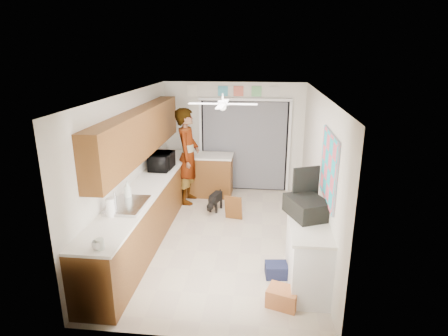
{
  "coord_description": "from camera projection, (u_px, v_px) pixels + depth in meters",
  "views": [
    {
      "loc": [
        0.69,
        -5.96,
        3.15
      ],
      "look_at": [
        0.0,
        0.4,
        1.15
      ],
      "focal_mm": 30.0,
      "sensor_mm": 36.0,
      "label": 1
    }
  ],
  "objects": [
    {
      "name": "dog",
      "position": [
        216.0,
        201.0,
        7.7
      ],
      "size": [
        0.36,
        0.57,
        0.41
      ],
      "primitive_type": "cube",
      "rotation": [
        0.0,
        0.0,
        -0.27
      ],
      "color": "black",
      "rests_on": "floor"
    },
    {
      "name": "man",
      "position": [
        188.0,
        156.0,
        7.92
      ],
      "size": [
        0.5,
        0.75,
        2.05
      ],
      "primitive_type": "imported",
      "rotation": [
        0.0,
        0.0,
        1.56
      ],
      "color": "white",
      "rests_on": "floor"
    },
    {
      "name": "door_trim_right",
      "position": [
        289.0,
        147.0,
        8.54
      ],
      "size": [
        0.06,
        0.04,
        2.1
      ],
      "primitive_type": "cube",
      "color": "white",
      "rests_on": "wall_back"
    },
    {
      "name": "header_frame_4",
      "position": [
        275.0,
        92.0,
        8.23
      ],
      "size": [
        0.22,
        0.02,
        0.22
      ],
      "primitive_type": "cube",
      "color": "silver",
      "rests_on": "wall_back"
    },
    {
      "name": "right_counter_base",
      "position": [
        307.0,
        252.0,
        5.25
      ],
      "size": [
        0.5,
        1.4,
        0.9
      ],
      "primitive_type": "cube",
      "color": "white",
      "rests_on": "floor"
    },
    {
      "name": "ceiling",
      "position": [
        221.0,
        94.0,
        5.92
      ],
      "size": [
        5.0,
        5.0,
        0.0
      ],
      "primitive_type": "plane",
      "rotation": [
        3.14,
        0.0,
        0.0
      ],
      "color": "white",
      "rests_on": "ground"
    },
    {
      "name": "abstract_painting",
      "position": [
        329.0,
        167.0,
        5.06
      ],
      "size": [
        0.03,
        1.15,
        0.95
      ],
      "primitive_type": "cube",
      "color": "#DD5167",
      "rests_on": "wall_right"
    },
    {
      "name": "cardboard_box",
      "position": [
        283.0,
        297.0,
        4.82
      ],
      "size": [
        0.46,
        0.4,
        0.24
      ],
      "primitive_type": "cube",
      "rotation": [
        0.0,
        0.0,
        -0.31
      ],
      "color": "#C4673D",
      "rests_on": "floor"
    },
    {
      "name": "back_opening_recess",
      "position": [
        244.0,
        146.0,
        8.67
      ],
      "size": [
        2.0,
        0.06,
        2.1
      ],
      "primitive_type": "cube",
      "color": "black",
      "rests_on": "wall_back"
    },
    {
      "name": "paper_towel_roll",
      "position": [
        110.0,
        207.0,
        5.21
      ],
      "size": [
        0.14,
        0.14,
        0.26
      ],
      "primitive_type": "cylinder",
      "rotation": [
        0.0,
        0.0,
        -0.18
      ],
      "color": "white",
      "rests_on": "left_countertop"
    },
    {
      "name": "microwave",
      "position": [
        162.0,
        161.0,
        7.29
      ],
      "size": [
        0.42,
        0.59,
        0.32
      ],
      "primitive_type": "imported",
      "rotation": [
        0.0,
        0.0,
        1.53
      ],
      "color": "black",
      "rests_on": "left_countertop"
    },
    {
      "name": "upper_cabinets",
      "position": [
        140.0,
        133.0,
        6.46
      ],
      "size": [
        0.32,
        4.0,
        0.8
      ],
      "primitive_type": "cube",
      "color": "brown",
      "rests_on": "wall_left"
    },
    {
      "name": "suitcase_rim",
      "position": [
        306.0,
        214.0,
        5.25
      ],
      "size": [
        0.64,
        0.71,
        0.02
      ],
      "primitive_type": "cube",
      "rotation": [
        0.0,
        0.0,
        0.42
      ],
      "color": "yellow",
      "rests_on": "suitcase"
    },
    {
      "name": "route66_sign",
      "position": [
        192.0,
        91.0,
        8.42
      ],
      "size": [
        0.22,
        0.02,
        0.26
      ],
      "primitive_type": "cube",
      "color": "silver",
      "rests_on": "wall_back"
    },
    {
      "name": "left_countertop",
      "position": [
        148.0,
        185.0,
        6.52
      ],
      "size": [
        0.62,
        4.8,
        0.04
      ],
      "primitive_type": "cube",
      "color": "white",
      "rests_on": "left_base_cabinets"
    },
    {
      "name": "peninsula_top",
      "position": [
        209.0,
        156.0,
        8.34
      ],
      "size": [
        1.04,
        0.64,
        0.04
      ],
      "primitive_type": "cube",
      "color": "white",
      "rests_on": "peninsula_base"
    },
    {
      "name": "door_trim_head",
      "position": [
        245.0,
        100.0,
        8.32
      ],
      "size": [
        2.1,
        0.04,
        0.06
      ],
      "primitive_type": "cube",
      "color": "white",
      "rests_on": "wall_back"
    },
    {
      "name": "left_base_cabinets",
      "position": [
        149.0,
        210.0,
        6.66
      ],
      "size": [
        0.6,
        4.8,
        0.9
      ],
      "primitive_type": "cube",
      "color": "brown",
      "rests_on": "floor"
    },
    {
      "name": "peninsula_base",
      "position": [
        210.0,
        176.0,
        8.48
      ],
      "size": [
        1.0,
        0.6,
        0.9
      ],
      "primitive_type": "cube",
      "color": "brown",
      "rests_on": "floor"
    },
    {
      "name": "faucet",
      "position": [
        115.0,
        199.0,
        5.55
      ],
      "size": [
        0.03,
        0.03,
        0.22
      ],
      "primitive_type": "cylinder",
      "color": "silver",
      "rests_on": "left_countertop"
    },
    {
      "name": "suitcase_lid",
      "position": [
        306.0,
        183.0,
        5.42
      ],
      "size": [
        0.4,
        0.2,
        0.5
      ],
      "primitive_type": "cube",
      "rotation": [
        0.0,
        0.0,
        0.42
      ],
      "color": "black",
      "rests_on": "suitcase"
    },
    {
      "name": "wall_right",
      "position": [
        318.0,
        173.0,
        6.13
      ],
      "size": [
        0.0,
        5.0,
        5.0
      ],
      "primitive_type": "plane",
      "rotation": [
        1.57,
        0.0,
        -1.57
      ],
      "color": "silver",
      "rests_on": "ground"
    },
    {
      "name": "door_trim_left",
      "position": [
        201.0,
        145.0,
        8.74
      ],
      "size": [
        0.06,
        0.04,
        2.1
      ],
      "primitive_type": "cube",
      "color": "white",
      "rests_on": "wall_back"
    },
    {
      "name": "header_frame_2",
      "position": [
        238.0,
        91.0,
        8.31
      ],
      "size": [
        0.22,
        0.02,
        0.22
      ],
      "primitive_type": "cube",
      "color": "#CF604D",
      "rests_on": "wall_back"
    },
    {
      "name": "right_counter_top",
      "position": [
        309.0,
        222.0,
        5.11
      ],
      "size": [
        0.54,
        1.44,
        0.04
      ],
      "primitive_type": "cube",
      "color": "white",
      "rests_on": "right_counter_base"
    },
    {
      "name": "wall_left",
      "position": [
        130.0,
        166.0,
        6.46
      ],
      "size": [
        0.0,
        5.0,
        5.0
      ],
      "primitive_type": "plane",
      "rotation": [
        1.57,
        0.0,
        1.57
      ],
      "color": "silver",
      "rests_on": "ground"
    },
    {
      "name": "floor",
      "position": [
        222.0,
        236.0,
        6.66
      ],
      "size": [
        5.0,
        5.0,
        0.0
      ],
      "primitive_type": "plane",
      "color": "#BBAA97",
      "rests_on": "ground"
    },
    {
      "name": "navy_crate",
      "position": [
        276.0,
        270.0,
        5.46
      ],
      "size": [
        0.35,
        0.3,
        0.2
      ],
      "primitive_type": "cube",
      "rotation": [
        0.0,
        0.0,
        0.11
      ],
      "color": "#161B39",
      "rests_on": "floor"
    },
    {
      "name": "header_frame_3",
      "position": [
        257.0,
        91.0,
        8.27
      ],
      "size": [
        0.22,
        0.02,
        0.22
      ],
      "primitive_type": "cube",
      "color": "#6ABA73",
      "rests_on": "wall_back"
    },
    {
      "name": "cup",
      "position": [
        97.0,
        245.0,
        4.36
      ],
      "size": [
        0.17,
        0.17,
        0.11
      ],
      "primitive_type": "imported",
      "rotation": [
        0.0,
        0.0,
        0.32
      ],
      "color": "white",
      "rests_on": "left_countertop"
    },
    {
      "name": "wall_back",
      "position": [
        234.0,
        137.0,
        8.66
      ],
      "size": [
        3.2,
        0.0,
        3.2
      ],
      "primitive_type": "plane",
      "rotation": [
        1.57,
        0.0,
        0.0
      ],
      "color": "silver",
      "rests_on": "ground"
    },
    {
      "name": "header_frame_1",
      "position": [
        223.0,
        91.0,
        8.35
      ],
      "size": [
        0.22,
        0.02,
        0.22
      ],
      "primitive_type": "cube",
      "color": "#46A2BA",
      "rests_on": "wall_back"
    },
    {
      "name": "sink_basin",
      "position": [
        128.0,
        206.0,
        5.56
      ],
      "size": [
        0.5,
        0.76,
        0.06
      ],
      "primitive_type": "cube",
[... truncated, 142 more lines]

